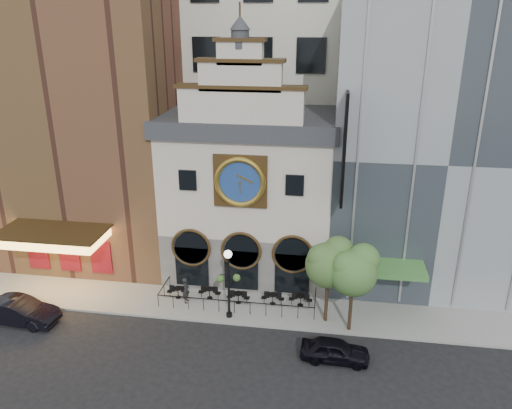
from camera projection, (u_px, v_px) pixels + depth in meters
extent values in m
plane|color=black|center=(231.00, 325.00, 32.34)|extent=(120.00, 120.00, 0.00)
cube|color=gray|center=(238.00, 303.00, 34.62)|extent=(44.00, 5.00, 0.15)
cube|color=#605E5B|center=(251.00, 243.00, 38.97)|extent=(12.00, 8.00, 4.00)
cube|color=beige|center=(250.00, 176.00, 37.01)|extent=(12.00, 8.00, 7.00)
cube|color=#2D3035|center=(250.00, 121.00, 35.55)|extent=(12.60, 8.60, 1.20)
cube|color=#372510|center=(240.00, 181.00, 32.92)|extent=(3.60, 0.25, 3.60)
cylinder|color=navy|center=(240.00, 182.00, 32.79)|extent=(3.10, 0.12, 3.10)
torus|color=#B89236|center=(240.00, 182.00, 32.72)|extent=(3.46, 0.36, 3.46)
cylinder|color=#2D3035|center=(240.00, 39.00, 30.20)|extent=(1.10, 1.10, 1.10)
cone|color=#2D3035|center=(240.00, 23.00, 29.86)|extent=(1.30, 1.30, 0.80)
cube|color=brown|center=(90.00, 100.00, 38.90)|extent=(14.00, 12.00, 25.00)
cube|color=#FFBF59|center=(53.00, 237.00, 34.73)|extent=(7.00, 3.40, 0.70)
cube|color=#372510|center=(53.00, 231.00, 34.57)|extent=(7.40, 3.80, 0.15)
cube|color=maroon|center=(69.00, 255.00, 37.04)|extent=(5.60, 0.15, 2.60)
cube|color=gray|center=(431.00, 143.00, 36.16)|extent=(14.00, 12.00, 20.00)
cube|color=#478C3F|center=(390.00, 269.00, 32.30)|extent=(4.50, 2.40, 0.35)
cube|color=black|center=(344.00, 150.00, 30.23)|extent=(0.18, 1.60, 7.00)
cube|color=silver|center=(272.00, 1.00, 43.71)|extent=(20.00, 16.00, 40.00)
cylinder|color=black|center=(178.00, 288.00, 34.96)|extent=(0.68, 0.68, 0.03)
cylinder|color=black|center=(178.00, 293.00, 35.09)|extent=(0.06, 0.06, 0.72)
cylinder|color=black|center=(209.00, 289.00, 34.89)|extent=(0.68, 0.68, 0.03)
cylinder|color=black|center=(210.00, 293.00, 35.02)|extent=(0.06, 0.06, 0.72)
cylinder|color=black|center=(238.00, 293.00, 34.31)|extent=(0.68, 0.68, 0.03)
cylinder|color=black|center=(238.00, 298.00, 34.45)|extent=(0.06, 0.06, 0.72)
cylinder|color=black|center=(273.00, 295.00, 34.18)|extent=(0.68, 0.68, 0.03)
cylinder|color=black|center=(273.00, 299.00, 34.31)|extent=(0.06, 0.06, 0.72)
cylinder|color=black|center=(301.00, 296.00, 34.01)|extent=(0.68, 0.68, 0.03)
cylinder|color=black|center=(301.00, 301.00, 34.15)|extent=(0.06, 0.06, 0.72)
imported|color=black|center=(335.00, 350.00, 28.83)|extent=(4.03, 1.72, 1.36)
imported|color=black|center=(19.00, 311.00, 32.37)|extent=(5.19, 2.15, 1.67)
imported|color=black|center=(186.00, 290.00, 34.35)|extent=(0.47, 0.69, 1.86)
cylinder|color=black|center=(229.00, 287.00, 32.22)|extent=(0.16, 0.16, 4.41)
cylinder|color=black|center=(229.00, 315.00, 32.96)|extent=(0.39, 0.39, 0.26)
sphere|color=white|center=(228.00, 254.00, 31.37)|extent=(0.53, 0.53, 0.53)
sphere|color=#365F26|center=(220.00, 279.00, 31.91)|extent=(0.49, 0.49, 0.49)
sphere|color=#365F26|center=(237.00, 278.00, 32.06)|extent=(0.49, 0.49, 0.49)
cylinder|color=#382619|center=(326.00, 299.00, 32.04)|extent=(0.22, 0.22, 3.15)
sphere|color=#3B6127|center=(328.00, 265.00, 31.16)|extent=(2.92, 2.92, 2.92)
sphere|color=#3B6127|center=(338.00, 252.00, 31.11)|extent=(2.02, 2.02, 2.02)
sphere|color=#3B6127|center=(322.00, 258.00, 30.81)|extent=(1.80, 1.80, 1.80)
cylinder|color=#382619|center=(350.00, 308.00, 31.12)|extent=(0.22, 0.22, 3.13)
sphere|color=#3B6A2A|center=(353.00, 273.00, 30.24)|extent=(2.91, 2.91, 2.91)
sphere|color=#3B6A2A|center=(363.00, 260.00, 30.20)|extent=(2.01, 2.01, 2.01)
sphere|color=#3B6A2A|center=(346.00, 266.00, 29.90)|extent=(1.79, 1.79, 1.79)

